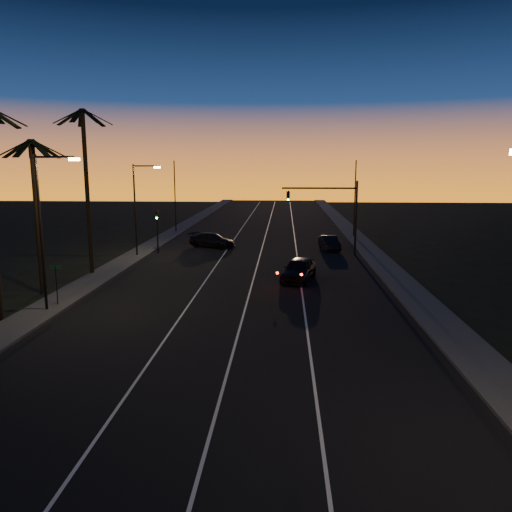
# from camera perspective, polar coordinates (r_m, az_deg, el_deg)

# --- Properties ---
(road) EXTENTS (20.00, 170.00, 0.01)m
(road) POSITION_cam_1_polar(r_m,az_deg,el_deg) (38.30, -0.96, -2.34)
(road) COLOR black
(road) RESTS_ON ground
(sidewalk_left) EXTENTS (2.40, 170.00, 0.16)m
(sidewalk_left) POSITION_cam_1_polar(r_m,az_deg,el_deg) (40.66, -16.91, -1.94)
(sidewalk_left) COLOR #333331
(sidewalk_left) RESTS_ON ground
(sidewalk_right) EXTENTS (2.40, 170.00, 0.16)m
(sidewalk_right) POSITION_cam_1_polar(r_m,az_deg,el_deg) (39.10, 15.66, -2.35)
(sidewalk_right) COLOR #333331
(sidewalk_right) RESTS_ON ground
(lane_stripe_left) EXTENTS (0.12, 160.00, 0.01)m
(lane_stripe_left) POSITION_cam_1_polar(r_m,az_deg,el_deg) (38.63, -5.40, -2.25)
(lane_stripe_left) COLOR silver
(lane_stripe_left) RESTS_ON road
(lane_stripe_mid) EXTENTS (0.12, 160.00, 0.01)m
(lane_stripe_mid) POSITION_cam_1_polar(r_m,az_deg,el_deg) (38.26, -0.21, -2.33)
(lane_stripe_mid) COLOR silver
(lane_stripe_mid) RESTS_ON road
(lane_stripe_right) EXTENTS (0.12, 160.00, 0.01)m
(lane_stripe_right) POSITION_cam_1_polar(r_m,az_deg,el_deg) (38.21, 5.04, -2.39)
(lane_stripe_right) COLOR silver
(lane_stripe_right) RESTS_ON road
(palm_mid) EXTENTS (4.25, 4.16, 10.03)m
(palm_mid) POSITION_cam_1_polar(r_m,az_deg,el_deg) (35.18, -23.88, 5.96)
(palm_mid) COLOR black
(palm_mid) RESTS_ON ground
(palm_far) EXTENTS (4.25, 4.16, 12.53)m
(palm_far) POSITION_cam_1_polar(r_m,az_deg,el_deg) (40.17, -18.83, 8.66)
(palm_far) COLOR black
(palm_far) RESTS_ON ground
(streetlight_left_near) EXTENTS (2.55, 0.26, 9.00)m
(streetlight_left_near) POSITION_cam_1_polar(r_m,az_deg,el_deg) (30.57, -22.95, 3.74)
(streetlight_left_near) COLOR black
(streetlight_left_near) RESTS_ON ground
(streetlight_left_far) EXTENTS (2.55, 0.26, 8.50)m
(streetlight_left_far) POSITION_cam_1_polar(r_m,az_deg,el_deg) (47.34, -13.32, 6.00)
(streetlight_left_far) COLOR black
(streetlight_left_far) RESTS_ON ground
(street_sign) EXTENTS (0.70, 0.06, 2.60)m
(street_sign) POSITION_cam_1_polar(r_m,az_deg,el_deg) (32.07, -21.88, -2.56)
(street_sign) COLOR black
(street_sign) RESTS_ON ground
(signal_mast) EXTENTS (7.10, 0.41, 7.00)m
(signal_mast) POSITION_cam_1_polar(r_m,az_deg,el_deg) (47.59, 8.57, 5.85)
(signal_mast) COLOR black
(signal_mast) RESTS_ON ground
(signal_post) EXTENTS (0.28, 0.37, 4.20)m
(signal_post) POSITION_cam_1_polar(r_m,az_deg,el_deg) (49.13, -11.23, 3.68)
(signal_post) COLOR black
(signal_post) RESTS_ON ground
(far_pole_left) EXTENTS (0.14, 0.14, 9.00)m
(far_pole_left) POSITION_cam_1_polar(r_m,az_deg,el_deg) (63.89, -9.24, 6.68)
(far_pole_left) COLOR black
(far_pole_left) RESTS_ON ground
(far_pole_right) EXTENTS (0.14, 0.14, 9.00)m
(far_pole_right) POSITION_cam_1_polar(r_m,az_deg,el_deg) (59.96, 11.23, 6.39)
(far_pole_right) COLOR black
(far_pole_right) RESTS_ON ground
(lead_car) EXTENTS (3.19, 5.78, 1.68)m
(lead_car) POSITION_cam_1_polar(r_m,az_deg,el_deg) (36.89, 4.90, -1.52)
(lead_car) COLOR black
(lead_car) RESTS_ON road
(right_car) EXTENTS (2.06, 4.40, 1.39)m
(right_car) POSITION_cam_1_polar(r_m,az_deg,el_deg) (50.78, 8.39, 1.49)
(right_car) COLOR black
(right_car) RESTS_ON road
(cross_car) EXTENTS (5.39, 3.93, 1.45)m
(cross_car) POSITION_cam_1_polar(r_m,az_deg,el_deg) (52.01, -5.03, 1.80)
(cross_car) COLOR black
(cross_car) RESTS_ON road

